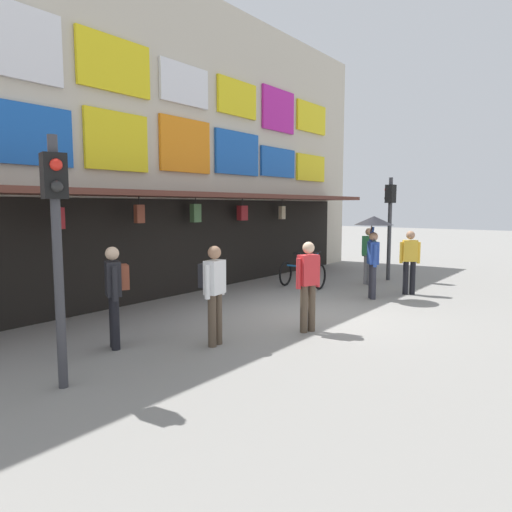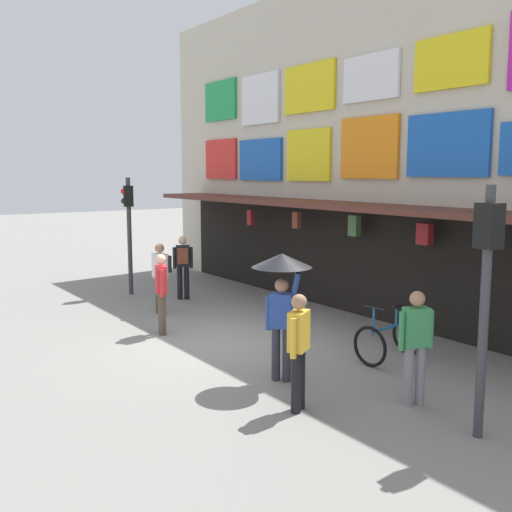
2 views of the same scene
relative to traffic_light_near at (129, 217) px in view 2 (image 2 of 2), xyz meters
name	(u,v)px [view 2 (image 2 of 2)]	position (x,y,z in m)	size (l,w,h in m)	color
ground_plane	(220,344)	(5.56, -0.52, -2.14)	(80.00, 80.00, 0.00)	gray
shopfront	(388,145)	(5.56, 4.05, 1.82)	(18.00, 2.60, 8.00)	beige
traffic_light_near	(129,217)	(0.00, 0.00, 0.00)	(0.34, 0.35, 3.20)	#38383D
traffic_light_far	(487,271)	(10.96, 0.02, 0.00)	(0.31, 0.34, 3.20)	#38383D
bicycle_parked	(390,339)	(8.15, 1.44, -1.75)	(0.81, 1.21, 1.05)	black
pedestrian_in_purple	(299,346)	(8.99, -1.34, -1.19)	(0.38, 0.46, 1.68)	black
pedestrian_in_blue	(416,341)	(9.79, 0.17, -1.19)	(0.35, 0.49, 1.68)	gray
pedestrian_in_yellow	(183,263)	(1.44, 0.87, -1.16)	(0.46, 0.48, 1.68)	black
pedestrian_in_red	(161,289)	(4.22, -1.11, -1.19)	(0.50, 0.34, 1.68)	brown
pedestrian_in_green	(161,273)	(2.54, -0.30, -1.16)	(0.52, 0.40, 1.68)	brown
pedestrian_with_umbrella	(282,281)	(7.88, -0.79, -0.50)	(0.96, 0.96, 2.08)	#2D2D38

